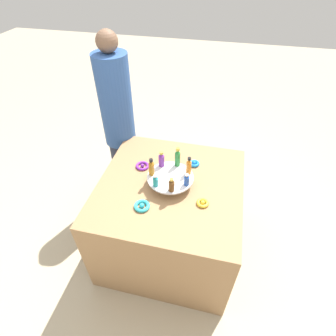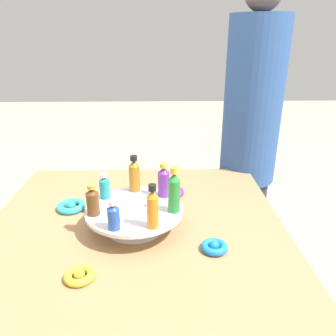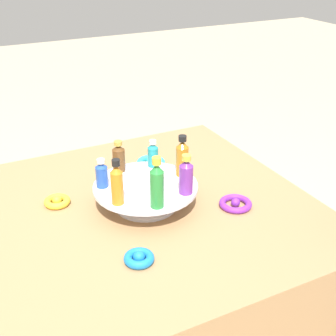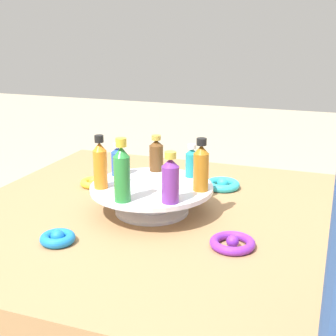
{
  "view_description": "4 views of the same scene",
  "coord_description": "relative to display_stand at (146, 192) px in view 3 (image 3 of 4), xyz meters",
  "views": [
    {
      "loc": [
        -1.26,
        -0.28,
        2.03
      ],
      "look_at": [
        0.02,
        0.02,
        0.86
      ],
      "focal_mm": 28.0,
      "sensor_mm": 36.0,
      "label": 1
    },
    {
      "loc": [
        0.08,
        -0.93,
        1.33
      ],
      "look_at": [
        0.11,
        0.12,
        0.89
      ],
      "focal_mm": 35.0,
      "sensor_mm": 36.0,
      "label": 2
    },
    {
      "loc": [
        1.13,
        -0.5,
        1.49
      ],
      "look_at": [
        0.05,
        0.05,
        0.87
      ],
      "focal_mm": 50.0,
      "sensor_mm": 36.0,
      "label": 3
    },
    {
      "loc": [
        1.05,
        0.43,
        1.2
      ],
      "look_at": [
        0.06,
        0.07,
        0.88
      ],
      "focal_mm": 50.0,
      "sensor_mm": 36.0,
      "label": 4
    }
  ],
  "objects": [
    {
      "name": "bottle_orange",
      "position": [
        0.06,
        -0.11,
        0.09
      ],
      "size": [
        0.03,
        0.03,
        0.14
      ],
      "color": "orange",
      "rests_on": "display_stand"
    },
    {
      "name": "bottle_amber",
      "position": [
        -0.01,
        0.13,
        0.09
      ],
      "size": [
        0.04,
        0.04,
        0.13
      ],
      "color": "#AD6B19",
      "rests_on": "display_stand"
    },
    {
      "name": "ribbon_bow_gold",
      "position": [
        -0.13,
        -0.24,
        -0.04
      ],
      "size": [
        0.08,
        0.08,
        0.03
      ],
      "color": "gold",
      "rests_on": "party_table"
    },
    {
      "name": "ribbon_bow_purple",
      "position": [
        0.13,
        0.24,
        -0.04
      ],
      "size": [
        0.1,
        0.1,
        0.03
      ],
      "color": "purple",
      "rests_on": "party_table"
    },
    {
      "name": "ribbon_bow_teal",
      "position": [
        -0.24,
        0.13,
        -0.04
      ],
      "size": [
        0.1,
        0.1,
        0.03
      ],
      "color": "#2DB7CC",
      "rests_on": "party_table"
    },
    {
      "name": "bottle_green",
      "position": [
        0.13,
        -0.02,
        0.09
      ],
      "size": [
        0.04,
        0.04,
        0.15
      ],
      "color": "#288438",
      "rests_on": "display_stand"
    },
    {
      "name": "bottle_brown",
      "position": [
        -0.12,
        -0.04,
        0.07
      ],
      "size": [
        0.04,
        0.04,
        0.1
      ],
      "color": "brown",
      "rests_on": "display_stand"
    },
    {
      "name": "ribbon_bow_blue",
      "position": [
        0.24,
        -0.13,
        -0.04
      ],
      "size": [
        0.08,
        0.08,
        0.03
      ],
      "color": "blue",
      "rests_on": "party_table"
    },
    {
      "name": "party_table",
      "position": [
        0.0,
        0.0,
        -0.41
      ],
      "size": [
        1.0,
        1.0,
        0.73
      ],
      "color": "#9E754C",
      "rests_on": "ground_plane"
    },
    {
      "name": "display_stand",
      "position": [
        0.0,
        0.0,
        0.0
      ],
      "size": [
        0.32,
        0.32,
        0.07
      ],
      "color": "silver",
      "rests_on": "party_table"
    },
    {
      "name": "bottle_purple",
      "position": [
        0.1,
        0.09,
        0.08
      ],
      "size": [
        0.04,
        0.04,
        0.12
      ],
      "color": "#702D93",
      "rests_on": "display_stand"
    },
    {
      "name": "bottle_teal",
      "position": [
        -0.1,
        0.07,
        0.07
      ],
      "size": [
        0.03,
        0.03,
        0.09
      ],
      "color": "teal",
      "rests_on": "display_stand"
    },
    {
      "name": "bottle_blue",
      "position": [
        -0.05,
        -0.12,
        0.07
      ],
      "size": [
        0.04,
        0.04,
        0.09
      ],
      "color": "#234CAD",
      "rests_on": "display_stand"
    }
  ]
}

